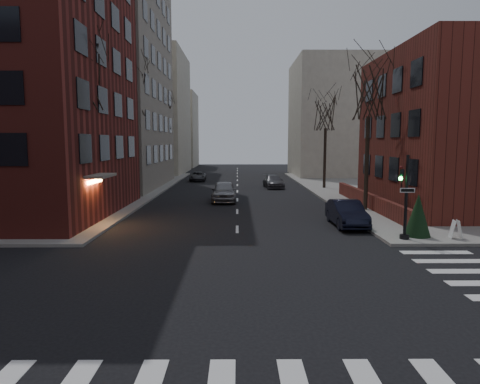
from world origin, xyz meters
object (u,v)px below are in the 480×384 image
car_lane_silver (224,191)px  car_lane_gray (273,182)px  tree_left_a (83,76)px  tree_right_b (326,113)px  streetlamp_near (130,149)px  car_lane_far (198,176)px  tree_left_c (163,114)px  parked_sedan (347,213)px  tree_left_b (133,92)px  sandwich_board (456,229)px  streetlamp_far (171,146)px  tree_right_a (369,92)px  evergreen_shrub (418,215)px  traffic_signal (405,202)px

car_lane_silver → car_lane_gray: (4.83, 10.21, -0.17)m
tree_left_a → tree_right_b: 25.19m
streetlamp_near → car_lane_far: (3.38, 19.03, -3.68)m
car_lane_silver → tree_left_c: bearing=114.1°
tree_left_c → parked_sedan: tree_left_c is taller
tree_left_b → tree_left_a: bearing=-90.0°
tree_left_a → sandwich_board: 21.41m
tree_left_a → car_lane_gray: tree_left_a is taller
tree_left_c → streetlamp_far: bearing=73.3°
tree_left_a → tree_left_b: (0.00, 12.00, 0.44)m
streetlamp_near → tree_left_a: bearing=-94.3°
car_lane_far → tree_left_b: bearing=-105.9°
tree_right_a → streetlamp_near: bearing=166.8°
streetlamp_near → tree_right_b: bearing=30.5°
tree_right_b → streetlamp_near: (-17.00, -10.00, -3.35)m
car_lane_gray → evergreen_shrub: 24.21m
tree_left_a → streetlamp_far: (0.60, 28.00, -4.23)m
tree_left_a → car_lane_silver: 14.15m
traffic_signal → tree_right_b: 23.71m
parked_sedan → evergreen_shrub: evergreen_shrub is taller
tree_left_b → evergreen_shrub: 25.31m
tree_right_a → evergreen_shrub: tree_right_a is taller
streetlamp_near → sandwich_board: size_ratio=7.04×
streetlamp_far → tree_right_b: bearing=-30.5°
streetlamp_far → evergreen_shrub: (17.05, -32.41, -3.04)m
tree_left_a → streetlamp_near: tree_left_a is taller
tree_left_b → car_lane_gray: tree_left_b is taller
parked_sedan → car_lane_silver: bearing=125.0°
tree_left_b → tree_left_c: tree_left_b is taller
streetlamp_far → tree_right_a: bearing=-54.7°
tree_right_b → traffic_signal: bearing=-92.1°
tree_right_b → car_lane_far: size_ratio=2.28×
streetlamp_far → parked_sedan: (14.40, -29.14, -3.51)m
car_lane_gray → sandwich_board: bearing=-79.1°
streetlamp_far → parked_sedan: 32.69m
streetlamp_far → car_lane_gray: 15.24m
tree_left_c → tree_left_a: bearing=-90.0°
car_lane_gray → sandwich_board: size_ratio=5.00×
traffic_signal → tree_right_a: (0.86, 9.01, 6.12)m
tree_left_c → evergreen_shrub: size_ratio=4.65×
car_lane_silver → tree_left_a: bearing=-131.0°
streetlamp_near → parked_sedan: bearing=-32.4°
car_lane_silver → tree_right_a: bearing=-27.5°
tree_left_b → parked_sedan: size_ratio=2.43×
sandwich_board → tree_left_c: bearing=132.7°
streetlamp_far → sandwich_board: (18.70, -32.90, -3.64)m
sandwich_board → evergreen_shrub: 1.82m
parked_sedan → car_lane_gray: size_ratio=1.00×
tree_left_c → car_lane_far: 8.52m
car_lane_gray → evergreen_shrub: evergreen_shrub is taller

